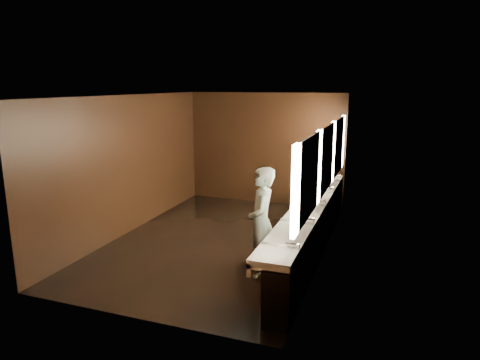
% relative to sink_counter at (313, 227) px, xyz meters
% --- Properties ---
extents(floor, '(6.00, 6.00, 0.00)m').
position_rel_sink_counter_xyz_m(floor, '(-1.79, 0.00, -0.50)').
color(floor, black).
rests_on(floor, ground).
extents(ceiling, '(4.00, 6.00, 0.02)m').
position_rel_sink_counter_xyz_m(ceiling, '(-1.79, 0.00, 2.30)').
color(ceiling, '#2D2D2B').
rests_on(ceiling, wall_back).
extents(wall_back, '(4.00, 0.02, 2.80)m').
position_rel_sink_counter_xyz_m(wall_back, '(-1.79, 3.00, 0.90)').
color(wall_back, black).
rests_on(wall_back, floor).
extents(wall_front, '(4.00, 0.02, 2.80)m').
position_rel_sink_counter_xyz_m(wall_front, '(-1.79, -3.00, 0.90)').
color(wall_front, black).
rests_on(wall_front, floor).
extents(wall_left, '(0.02, 6.00, 2.80)m').
position_rel_sink_counter_xyz_m(wall_left, '(-3.79, 0.00, 0.90)').
color(wall_left, black).
rests_on(wall_left, floor).
extents(wall_right, '(0.02, 6.00, 2.80)m').
position_rel_sink_counter_xyz_m(wall_right, '(0.21, 0.00, 0.90)').
color(wall_right, black).
rests_on(wall_right, floor).
extents(sink_counter, '(0.55, 5.40, 1.01)m').
position_rel_sink_counter_xyz_m(sink_counter, '(0.00, 0.00, 0.00)').
color(sink_counter, black).
rests_on(sink_counter, floor).
extents(mirror_band, '(0.06, 5.03, 1.15)m').
position_rel_sink_counter_xyz_m(mirror_band, '(0.19, -0.00, 1.25)').
color(mirror_band, '#FDEBC5').
rests_on(mirror_band, wall_right).
extents(person, '(0.57, 0.73, 1.77)m').
position_rel_sink_counter_xyz_m(person, '(-0.61, -1.17, 0.39)').
color(person, '#8DC5D2').
rests_on(person, floor).
extents(trash_bin, '(0.51, 0.51, 0.62)m').
position_rel_sink_counter_xyz_m(trash_bin, '(-0.22, -0.83, -0.18)').
color(trash_bin, black).
rests_on(trash_bin, floor).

